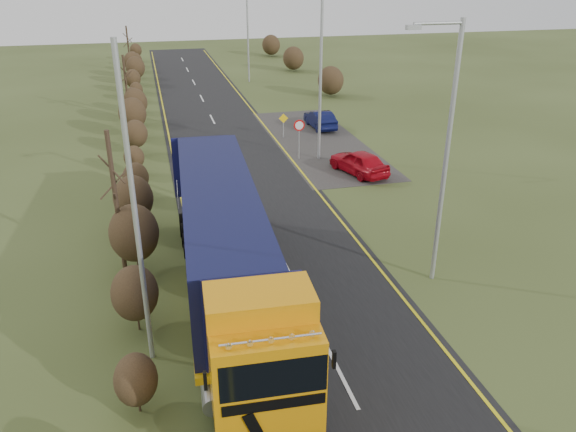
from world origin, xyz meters
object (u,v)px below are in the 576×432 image
at_px(lorry, 226,248).
at_px(speed_sign, 299,131).
at_px(streetlight_near, 444,147).
at_px(car_blue_sedan, 320,119).
at_px(car_red_hatchback, 359,162).

bearing_deg(lorry, speed_sign, 69.29).
height_order(streetlight_near, speed_sign, streetlight_near).
relative_size(car_blue_sedan, speed_sign, 1.57).
bearing_deg(car_blue_sedan, speed_sign, 60.41).
distance_m(car_red_hatchback, streetlight_near, 13.30).
bearing_deg(car_red_hatchback, speed_sign, -69.97).
xyz_separation_m(car_red_hatchback, streetlight_near, (-1.62, -12.30, 4.79)).
distance_m(streetlight_near, speed_sign, 16.31).
height_order(car_red_hatchback, streetlight_near, streetlight_near).
xyz_separation_m(car_red_hatchback, speed_sign, (-2.76, 3.55, 1.12)).
xyz_separation_m(lorry, car_red_hatchback, (9.76, 12.49, -1.80)).
height_order(car_blue_sedan, streetlight_near, streetlight_near).
distance_m(car_red_hatchback, speed_sign, 4.64).
distance_m(lorry, streetlight_near, 8.68).
relative_size(lorry, streetlight_near, 1.61).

